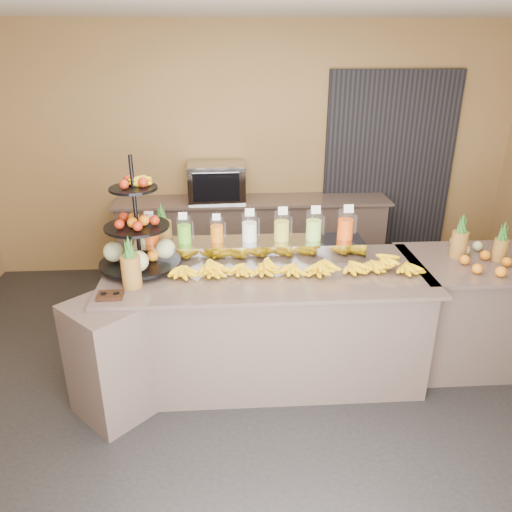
{
  "coord_description": "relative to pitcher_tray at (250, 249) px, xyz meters",
  "views": [
    {
      "loc": [
        -0.3,
        -3.18,
        2.55
      ],
      "look_at": [
        -0.08,
        0.3,
        1.06
      ],
      "focal_mm": 35.0,
      "sensor_mm": 36.0,
      "label": 1
    }
  ],
  "objects": [
    {
      "name": "room_envelope",
      "position": [
        0.31,
        0.21,
        0.87
      ],
      "size": [
        6.04,
        5.02,
        2.82
      ],
      "color": "olive",
      "rests_on": "ground"
    },
    {
      "name": "banana_heap",
      "position": [
        0.33,
        -0.3,
        -0.01
      ],
      "size": [
        1.92,
        0.17,
        0.16
      ],
      "color": "yellow",
      "rests_on": "buffet_counter"
    },
    {
      "name": "back_ledge",
      "position": [
        0.12,
        1.67,
        -0.54
      ],
      "size": [
        3.1,
        0.55,
        0.93
      ],
      "color": "#866C61",
      "rests_on": "ground"
    },
    {
      "name": "pineapple_left_b",
      "position": [
        -0.71,
        0.13,
        0.09
      ],
      "size": [
        0.15,
        0.15,
        0.44
      ],
      "rotation": [
        0.0,
        0.0,
        -0.26
      ],
      "color": "brown",
      "rests_on": "buffet_counter"
    },
    {
      "name": "right_fruit_pile",
      "position": [
        1.84,
        -0.23,
        -0.01
      ],
      "size": [
        0.42,
        0.4,
        0.22
      ],
      "color": "brown",
      "rests_on": "right_counter"
    },
    {
      "name": "juice_pitcher_orange_c",
      "position": [
        0.78,
        -0.0,
        0.18
      ],
      "size": [
        0.13,
        0.14,
        0.32
      ],
      "color": "silver",
      "rests_on": "pitcher_tray"
    },
    {
      "name": "ground",
      "position": [
        0.12,
        -0.58,
        -1.01
      ],
      "size": [
        6.0,
        6.0,
        0.0
      ],
      "primitive_type": "plane",
      "color": "black",
      "rests_on": "ground"
    },
    {
      "name": "buffet_counter",
      "position": [
        0.0,
        -0.32,
        -0.54
      ],
      "size": [
        2.75,
        1.25,
        0.93
      ],
      "color": "#866C61",
      "rests_on": "ground"
    },
    {
      "name": "pineapple_left_a",
      "position": [
        -0.87,
        -0.47,
        0.07
      ],
      "size": [
        0.14,
        0.14,
        0.4
      ],
      "rotation": [
        0.0,
        0.0,
        0.33
      ],
      "color": "brown",
      "rests_on": "buffet_counter"
    },
    {
      "name": "right_counter",
      "position": [
        1.82,
        -0.18,
        -0.54
      ],
      "size": [
        1.08,
        0.88,
        0.93
      ],
      "color": "#866C61",
      "rests_on": "ground"
    },
    {
      "name": "juice_pitcher_lemon",
      "position": [
        0.26,
        -0.0,
        0.18
      ],
      "size": [
        0.13,
        0.13,
        0.31
      ],
      "color": "silver",
      "rests_on": "pitcher_tray"
    },
    {
      "name": "condiment_caddy",
      "position": [
        -1.0,
        -0.63,
        -0.06
      ],
      "size": [
        0.18,
        0.14,
        0.03
      ],
      "primitive_type": "cube",
      "rotation": [
        0.0,
        0.0,
        0.04
      ],
      "color": "black",
      "rests_on": "buffet_counter"
    },
    {
      "name": "juice_pitcher_milk",
      "position": [
        -0.0,
        -0.0,
        0.18
      ],
      "size": [
        0.12,
        0.13,
        0.3
      ],
      "color": "silver",
      "rests_on": "pitcher_tray"
    },
    {
      "name": "juice_pitcher_orange_b",
      "position": [
        -0.26,
        -0.0,
        0.16
      ],
      "size": [
        0.11,
        0.11,
        0.26
      ],
      "color": "silver",
      "rests_on": "pitcher_tray"
    },
    {
      "name": "fruit_stand",
      "position": [
        -0.82,
        -0.15,
        0.15
      ],
      "size": [
        0.68,
        0.68,
        0.89
      ],
      "rotation": [
        0.0,
        0.0,
        -0.09
      ],
      "color": "black",
      "rests_on": "buffet_counter"
    },
    {
      "name": "pitcher_tray",
      "position": [
        0.0,
        0.0,
        0.0
      ],
      "size": [
        1.85,
        0.3,
        0.15
      ],
      "primitive_type": "cube",
      "color": "gray",
      "rests_on": "buffet_counter"
    },
    {
      "name": "oven_warmer",
      "position": [
        -0.28,
        1.67,
        0.13
      ],
      "size": [
        0.64,
        0.46,
        0.41
      ],
      "primitive_type": "cube",
      "rotation": [
        0.0,
        0.0,
        0.04
      ],
      "color": "gray",
      "rests_on": "back_ledge"
    },
    {
      "name": "juice_pitcher_green",
      "position": [
        -0.52,
        -0.0,
        0.17
      ],
      "size": [
        0.11,
        0.12,
        0.28
      ],
      "color": "silver",
      "rests_on": "pitcher_tray"
    },
    {
      "name": "juice_pitcher_lime",
      "position": [
        0.52,
        -0.0,
        0.18
      ],
      "size": [
        0.13,
        0.13,
        0.31
      ],
      "color": "silver",
      "rests_on": "pitcher_tray"
    },
    {
      "name": "juice_pitcher_orange_a",
      "position": [
        -0.78,
        -0.0,
        0.17
      ],
      "size": [
        0.12,
        0.12,
        0.29
      ],
      "color": "silver",
      "rests_on": "pitcher_tray"
    }
  ]
}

